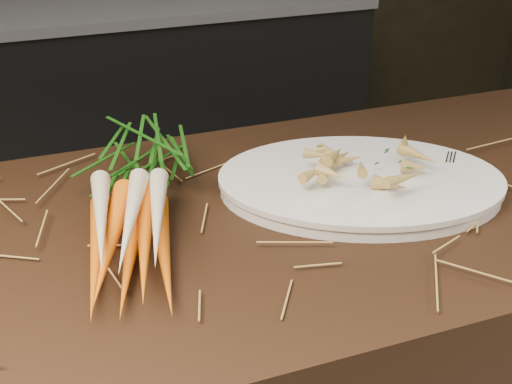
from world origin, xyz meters
TOP-DOWN VIEW (x-y plane):
  - back_counter at (0.30, 2.18)m, footprint 1.82×0.62m
  - straw_bedding at (0.00, 0.30)m, footprint 1.40×0.60m
  - root_veg_bunch at (-0.09, 0.38)m, footprint 0.27×0.56m
  - serving_platter at (0.29, 0.31)m, footprint 0.57×0.48m
  - roasted_veg_heap at (0.29, 0.31)m, footprint 0.29×0.25m
  - serving_fork at (0.45, 0.23)m, footprint 0.13×0.15m

SIDE VIEW (x-z plane):
  - back_counter at x=0.30m, z-range 0.00..0.84m
  - straw_bedding at x=0.00m, z-range 0.90..0.92m
  - serving_platter at x=0.29m, z-range 0.90..0.93m
  - serving_fork at x=0.45m, z-range 0.93..0.93m
  - root_veg_bunch at x=-0.09m, z-range 0.90..1.00m
  - roasted_veg_heap at x=0.29m, z-range 0.93..0.98m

